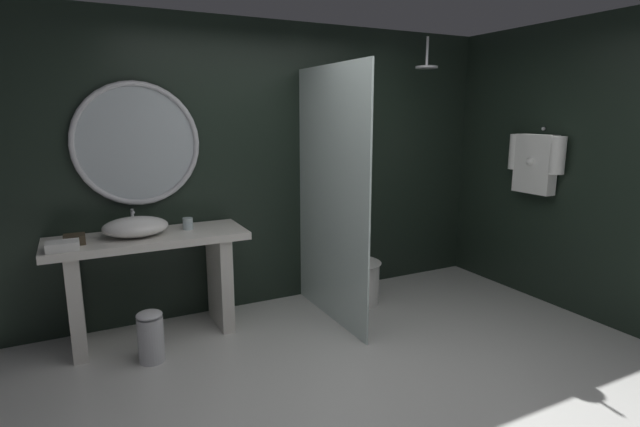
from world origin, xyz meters
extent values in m
plane|color=silver|center=(0.00, 0.00, 0.00)|extent=(5.76, 5.76, 0.00)
cube|color=black|center=(0.00, 1.90, 1.30)|extent=(4.80, 0.10, 2.60)
cube|color=black|center=(2.35, 0.76, 1.30)|extent=(0.10, 2.47, 2.60)
cube|color=silver|center=(-1.18, 1.55, 0.82)|extent=(1.51, 0.57, 0.06)
cube|color=silver|center=(-1.74, 1.55, 0.40)|extent=(0.10, 0.48, 0.79)
cube|color=silver|center=(-0.63, 1.55, 0.40)|extent=(0.10, 0.48, 0.79)
ellipsoid|color=white|center=(-1.27, 1.55, 0.93)|extent=(0.49, 0.40, 0.15)
cylinder|color=silver|center=(-1.27, 1.74, 0.94)|extent=(0.02, 0.02, 0.18)
cylinder|color=silver|center=(-1.27, 1.68, 1.02)|extent=(0.02, 0.11, 0.02)
cylinder|color=silver|center=(-0.86, 1.60, 0.90)|extent=(0.08, 0.08, 0.10)
cube|color=#3D3323|center=(-1.70, 1.51, 0.89)|extent=(0.15, 0.14, 0.07)
torus|color=silver|center=(-1.18, 1.81, 1.55)|extent=(0.99, 0.04, 0.99)
cylinder|color=#B2BCC1|center=(-1.18, 1.82, 1.55)|extent=(0.92, 0.01, 0.92)
cube|color=silver|center=(0.28, 1.23, 1.09)|extent=(0.02, 1.23, 2.18)
cylinder|color=silver|center=(1.45, 1.49, 2.36)|extent=(0.02, 0.02, 0.27)
cylinder|color=silver|center=(1.45, 1.49, 2.22)|extent=(0.21, 0.21, 0.02)
sphere|color=silver|center=(2.28, 0.78, 1.65)|extent=(0.04, 0.04, 0.04)
cube|color=white|center=(2.21, 0.78, 1.32)|extent=(0.12, 0.40, 0.55)
cylinder|color=white|center=(2.21, 0.56, 1.42)|extent=(0.14, 0.14, 0.34)
cylinder|color=white|center=(2.21, 1.01, 1.42)|extent=(0.14, 0.14, 0.34)
sphere|color=white|center=(2.13, 0.78, 1.35)|extent=(0.07, 0.07, 0.07)
cylinder|color=white|center=(0.67, 1.42, 0.20)|extent=(0.42, 0.42, 0.39)
ellipsoid|color=white|center=(0.67, 1.42, 0.40)|extent=(0.44, 0.48, 0.02)
cube|color=white|center=(0.67, 1.71, 0.38)|extent=(0.36, 0.15, 0.36)
cylinder|color=silver|center=(-1.27, 1.13, 0.17)|extent=(0.19, 0.19, 0.34)
ellipsoid|color=silver|center=(-1.27, 1.13, 0.36)|extent=(0.19, 0.19, 0.06)
cube|color=white|center=(-1.78, 1.36, 0.88)|extent=(0.21, 0.16, 0.06)
camera|label=1|loc=(-1.66, -2.37, 1.80)|focal=27.32mm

